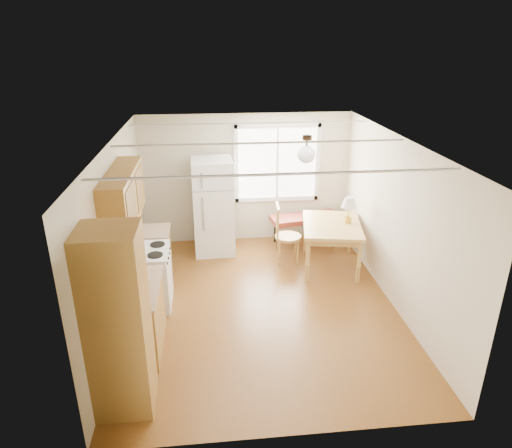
{
  "coord_description": "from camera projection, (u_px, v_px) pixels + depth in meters",
  "views": [
    {
      "loc": [
        -0.7,
        -5.94,
        3.77
      ],
      "look_at": [
        -0.03,
        0.44,
        1.15
      ],
      "focal_mm": 32.0,
      "sensor_mm": 36.0,
      "label": 1
    }
  ],
  "objects": [
    {
      "name": "pendant_light",
      "position": [
        306.0,
        153.0,
        6.55
      ],
      "size": [
        0.26,
        0.26,
        0.4
      ],
      "color": "black",
      "rests_on": "room_shell"
    },
    {
      "name": "table_lamp",
      "position": [
        349.0,
        204.0,
        7.76
      ],
      "size": [
        0.27,
        0.27,
        0.46
      ],
      "rotation": [
        0.0,
        0.0,
        0.36
      ],
      "color": "gold",
      "rests_on": "dining_table"
    },
    {
      "name": "room_shell",
      "position": [
        261.0,
        229.0,
        6.49
      ],
      "size": [
        4.6,
        5.6,
        2.62
      ],
      "color": "#563011",
      "rests_on": "ground"
    },
    {
      "name": "dining_table",
      "position": [
        332.0,
        229.0,
        7.88
      ],
      "size": [
        1.19,
        1.45,
        0.81
      ],
      "rotation": [
        0.0,
        0.0,
        -0.18
      ],
      "color": "#B18944",
      "rests_on": "ground"
    },
    {
      "name": "window_unit",
      "position": [
        277.0,
        163.0,
        8.71
      ],
      "size": [
        1.64,
        0.05,
        1.51
      ],
      "color": "white",
      "rests_on": "room_shell"
    },
    {
      "name": "bench",
      "position": [
        305.0,
        219.0,
        8.78
      ],
      "size": [
        1.38,
        0.69,
        0.61
      ],
      "rotation": [
        0.0,
        0.0,
        0.16
      ],
      "color": "maroon",
      "rests_on": "ground"
    },
    {
      "name": "kitchen_run",
      "position": [
        135.0,
        283.0,
        5.89
      ],
      "size": [
        0.65,
        3.4,
        2.2
      ],
      "color": "brown",
      "rests_on": "ground"
    },
    {
      "name": "kettle",
      "position": [
        124.0,
        280.0,
        5.62
      ],
      "size": [
        0.14,
        0.14,
        0.26
      ],
      "color": "red",
      "rests_on": "kitchen_run"
    },
    {
      "name": "coffee_maker",
      "position": [
        125.0,
        293.0,
        5.25
      ],
      "size": [
        0.2,
        0.26,
        0.4
      ],
      "rotation": [
        0.0,
        0.0,
        -0.0
      ],
      "color": "black",
      "rests_on": "kitchen_run"
    },
    {
      "name": "chair",
      "position": [
        282.0,
        230.0,
        8.08
      ],
      "size": [
        0.47,
        0.47,
        1.07
      ],
      "rotation": [
        0.0,
        0.0,
        -0.07
      ],
      "color": "#B18944",
      "rests_on": "ground"
    },
    {
      "name": "refrigerator",
      "position": [
        213.0,
        207.0,
        8.4
      ],
      "size": [
        0.76,
        0.77,
        1.78
      ],
      "rotation": [
        0.0,
        0.0,
        0.03
      ],
      "color": "white",
      "rests_on": "ground"
    }
  ]
}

